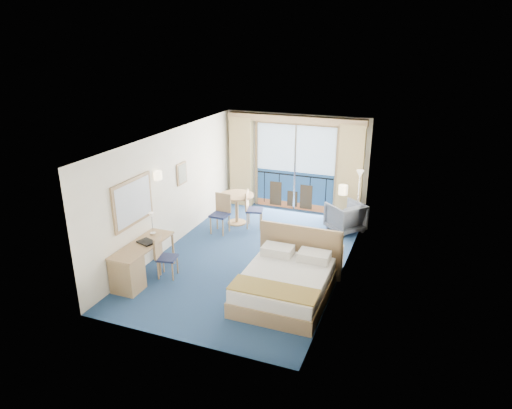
{
  "coord_description": "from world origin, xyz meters",
  "views": [
    {
      "loc": [
        3.36,
        -8.57,
        4.64
      ],
      "look_at": [
        -0.0,
        0.2,
        1.17
      ],
      "focal_mm": 32.0,
      "sensor_mm": 36.0,
      "label": 1
    }
  ],
  "objects_px": {
    "bed": "(286,283)",
    "table_chair_b": "(221,211)",
    "nightstand": "(332,258)",
    "floor_lamp": "(359,185)",
    "desk": "(131,269)",
    "armchair": "(345,217)",
    "table_chair_a": "(251,207)",
    "desk_chair": "(163,254)",
    "round_table": "(237,201)"
  },
  "relations": [
    {
      "from": "nightstand",
      "to": "desk",
      "type": "xyz_separation_m",
      "value": [
        -3.5,
        -2.14,
        0.15
      ]
    },
    {
      "from": "floor_lamp",
      "to": "desk",
      "type": "height_order",
      "value": "floor_lamp"
    },
    {
      "from": "table_chair_a",
      "to": "desk_chair",
      "type": "bearing_deg",
      "value": 152.87
    },
    {
      "from": "table_chair_b",
      "to": "floor_lamp",
      "type": "bearing_deg",
      "value": 28.39
    },
    {
      "from": "floor_lamp",
      "to": "armchair",
      "type": "bearing_deg",
      "value": -124.4
    },
    {
      "from": "armchair",
      "to": "nightstand",
      "type": "bearing_deg",
      "value": 44.69
    },
    {
      "from": "nightstand",
      "to": "desk_chair",
      "type": "bearing_deg",
      "value": -154.22
    },
    {
      "from": "armchair",
      "to": "table_chair_a",
      "type": "height_order",
      "value": "table_chair_a"
    },
    {
      "from": "table_chair_b",
      "to": "bed",
      "type": "bearing_deg",
      "value": -41.5
    },
    {
      "from": "nightstand",
      "to": "floor_lamp",
      "type": "xyz_separation_m",
      "value": [
        0.1,
        2.49,
        0.89
      ]
    },
    {
      "from": "armchair",
      "to": "table_chair_b",
      "type": "height_order",
      "value": "table_chair_b"
    },
    {
      "from": "desk_chair",
      "to": "table_chair_b",
      "type": "relative_size",
      "value": 0.89
    },
    {
      "from": "armchair",
      "to": "desk",
      "type": "height_order",
      "value": "desk"
    },
    {
      "from": "desk_chair",
      "to": "round_table",
      "type": "bearing_deg",
      "value": -16.53
    },
    {
      "from": "bed",
      "to": "desk",
      "type": "xyz_separation_m",
      "value": [
        -2.91,
        -0.75,
        0.11
      ]
    },
    {
      "from": "nightstand",
      "to": "armchair",
      "type": "height_order",
      "value": "armchair"
    },
    {
      "from": "bed",
      "to": "table_chair_b",
      "type": "relative_size",
      "value": 2.07
    },
    {
      "from": "desk",
      "to": "table_chair_b",
      "type": "xyz_separation_m",
      "value": [
        0.47,
        3.12,
        0.14
      ]
    },
    {
      "from": "nightstand",
      "to": "desk_chair",
      "type": "distance_m",
      "value": 3.5
    },
    {
      "from": "desk",
      "to": "desk_chair",
      "type": "xyz_separation_m",
      "value": [
        0.35,
        0.62,
        0.08
      ]
    },
    {
      "from": "table_chair_a",
      "to": "armchair",
      "type": "bearing_deg",
      "value": -89.1
    },
    {
      "from": "floor_lamp",
      "to": "table_chair_b",
      "type": "height_order",
      "value": "floor_lamp"
    },
    {
      "from": "bed",
      "to": "nightstand",
      "type": "bearing_deg",
      "value": 67.17
    },
    {
      "from": "nightstand",
      "to": "armchair",
      "type": "bearing_deg",
      "value": 93.49
    },
    {
      "from": "table_chair_b",
      "to": "desk_chair",
      "type": "bearing_deg",
      "value": -90.14
    },
    {
      "from": "desk_chair",
      "to": "nightstand",
      "type": "bearing_deg",
      "value": -75.96
    },
    {
      "from": "floor_lamp",
      "to": "bed",
      "type": "bearing_deg",
      "value": -100.01
    },
    {
      "from": "bed",
      "to": "table_chair_b",
      "type": "distance_m",
      "value": 3.41
    },
    {
      "from": "round_table",
      "to": "table_chair_b",
      "type": "relative_size",
      "value": 0.9
    },
    {
      "from": "round_table",
      "to": "nightstand",
      "type": "bearing_deg",
      "value": -29.39
    },
    {
      "from": "nightstand",
      "to": "armchair",
      "type": "distance_m",
      "value": 2.16
    },
    {
      "from": "floor_lamp",
      "to": "desk",
      "type": "relative_size",
      "value": 0.96
    },
    {
      "from": "armchair",
      "to": "round_table",
      "type": "bearing_deg",
      "value": -37.99
    },
    {
      "from": "floor_lamp",
      "to": "desk",
      "type": "xyz_separation_m",
      "value": [
        -3.6,
        -4.63,
        -0.74
      ]
    },
    {
      "from": "desk_chair",
      "to": "table_chair_a",
      "type": "bearing_deg",
      "value": -24.81
    },
    {
      "from": "armchair",
      "to": "round_table",
      "type": "distance_m",
      "value": 2.81
    },
    {
      "from": "table_chair_b",
      "to": "nightstand",
      "type": "bearing_deg",
      "value": -15.3
    },
    {
      "from": "bed",
      "to": "table_chair_a",
      "type": "bearing_deg",
      "value": 122.39
    },
    {
      "from": "floor_lamp",
      "to": "table_chair_b",
      "type": "relative_size",
      "value": 1.54
    },
    {
      "from": "bed",
      "to": "desk",
      "type": "height_order",
      "value": "bed"
    },
    {
      "from": "nightstand",
      "to": "table_chair_a",
      "type": "distance_m",
      "value": 2.89
    },
    {
      "from": "desk_chair",
      "to": "table_chair_a",
      "type": "xyz_separation_m",
      "value": [
        0.71,
        3.05,
        0.05
      ]
    },
    {
      "from": "desk_chair",
      "to": "table_chair_b",
      "type": "height_order",
      "value": "table_chair_b"
    },
    {
      "from": "bed",
      "to": "table_chair_b",
      "type": "bearing_deg",
      "value": 135.82
    },
    {
      "from": "nightstand",
      "to": "table_chair_b",
      "type": "height_order",
      "value": "table_chair_b"
    },
    {
      "from": "nightstand",
      "to": "round_table",
      "type": "height_order",
      "value": "round_table"
    },
    {
      "from": "bed",
      "to": "nightstand",
      "type": "height_order",
      "value": "bed"
    },
    {
      "from": "nightstand",
      "to": "table_chair_b",
      "type": "relative_size",
      "value": 0.53
    },
    {
      "from": "nightstand",
      "to": "desk",
      "type": "distance_m",
      "value": 4.1
    },
    {
      "from": "desk",
      "to": "table_chair_b",
      "type": "distance_m",
      "value": 3.16
    }
  ]
}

